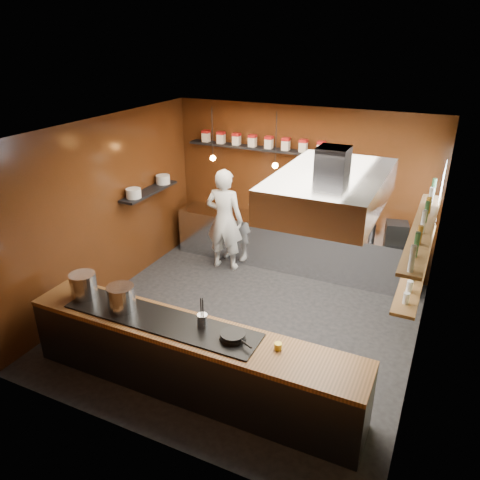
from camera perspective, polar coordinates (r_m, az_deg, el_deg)
The scene contains 26 objects.
floor at distance 7.44m, azimuth 0.43°, elevation -10.17°, with size 5.00×5.00×0.00m, color black.
back_wall at distance 8.90m, azimuth 7.27°, elevation 6.33°, with size 5.00×5.00×0.00m, color #331B09.
left_wall at distance 8.01m, azimuth -16.03°, elevation 3.51°, with size 5.00×5.00×0.00m, color #331B09.
right_wall at distance 6.20m, azimuth 21.99°, elevation -3.52°, with size 5.00×5.00×0.00m, color #4E4E2C.
ceiling at distance 6.26m, azimuth 0.52°, elevation 13.15°, with size 5.00×5.00×0.00m, color silver.
window_pane at distance 7.64m, azimuth 23.17°, elevation 4.68°, with size 1.00×1.00×0.00m, color white.
prep_counter at distance 8.98m, azimuth 6.25°, elevation -0.63°, with size 4.60×0.65×0.90m, color silver.
pass_counter at distance 6.03m, azimuth -6.18°, elevation -14.21°, with size 4.40×0.72×0.94m.
tin_shelf at distance 8.89m, azimuth 1.61°, elevation 11.18°, with size 2.60×0.26×0.04m, color black.
plate_shelf at distance 8.63m, azimuth -11.00°, elevation 5.85°, with size 0.30×1.40×0.04m, color black.
bottle_shelf_upper at distance 6.31m, azimuth 21.38°, elevation 1.29°, with size 0.26×2.80×0.04m, color olive.
bottle_shelf_lower at distance 6.50m, azimuth 20.76°, elevation -2.53°, with size 0.26×2.80×0.04m, color olive.
extractor_hood at distance 5.60m, azimuth 10.99°, elevation 6.13°, with size 1.20×2.00×0.72m.
pendant_left at distance 8.54m, azimuth -3.33°, elevation 10.27°, with size 0.10×0.10×0.95m.
pendant_right at distance 8.05m, azimuth 4.31°, elevation 9.39°, with size 0.10×0.10×0.95m.
storage_tins at distance 8.81m, azimuth 2.53°, elevation 11.92°, with size 2.43×0.13×0.22m.
plate_stacks at distance 8.60m, azimuth -11.05°, elevation 6.48°, with size 0.26×1.16×0.16m.
bottles at distance 6.26m, azimuth 21.57°, elevation 2.47°, with size 0.06×2.66×0.24m.
wine_glasses at distance 6.46m, azimuth 20.87°, elevation -1.86°, with size 0.07×2.37×0.13m.
stockpot_large at distance 6.57m, azimuth -18.53°, elevation -5.26°, with size 0.35×0.35×0.34m, color silver.
stockpot_small at distance 6.15m, azimuth -14.27°, elevation -6.85°, with size 0.35×0.35×0.33m, color silver.
utensil_crock at distance 5.70m, azimuth -4.60°, elevation -9.75°, with size 0.13×0.13×0.16m, color #B7B9BF.
frying_pan at distance 5.50m, azimuth -0.87°, elevation -11.63°, with size 0.46×0.31×0.08m.
butter_jar at distance 5.40m, azimuth 4.66°, elevation -12.78°, with size 0.09×0.09×0.08m, color yellow.
espresso_machine at distance 8.32m, azimuth 18.52°, elevation 0.85°, with size 0.36×0.34×0.36m, color black.
chef at distance 8.72m, azimuth -1.91°, elevation 2.47°, with size 0.71×0.47×1.95m, color silver.
Camera 1 is at (2.57, -5.58, 4.20)m, focal length 35.00 mm.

